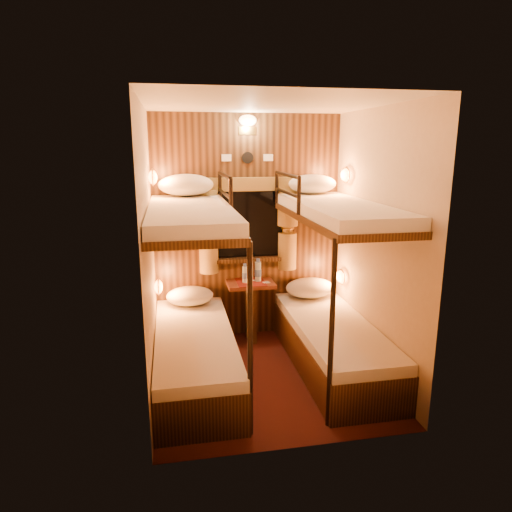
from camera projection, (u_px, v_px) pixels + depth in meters
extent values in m
plane|color=#350E0E|center=(267.00, 376.00, 4.22)|extent=(2.10, 2.10, 0.00)
plane|color=silver|center=(268.00, 103.00, 3.65)|extent=(2.10, 2.10, 0.00)
plane|color=#C6B293|center=(247.00, 228.00, 4.94)|extent=(2.40, 0.00, 2.40)
plane|color=#C6B293|center=(302.00, 285.00, 2.93)|extent=(2.40, 0.00, 2.40)
plane|color=#C6B293|center=(149.00, 254.00, 3.75)|extent=(0.00, 2.40, 2.40)
plane|color=#C6B293|center=(376.00, 245.00, 4.11)|extent=(0.00, 2.40, 2.40)
cube|color=black|center=(248.00, 229.00, 4.92)|extent=(2.00, 0.03, 2.40)
cube|color=black|center=(195.00, 361.00, 4.12)|extent=(0.70, 1.90, 0.35)
cube|color=white|center=(194.00, 338.00, 4.07)|extent=(0.68, 1.88, 0.10)
cube|color=black|center=(190.00, 222.00, 3.82)|extent=(0.70, 1.90, 0.06)
cube|color=white|center=(190.00, 212.00, 3.81)|extent=(0.68, 1.88, 0.10)
cylinder|color=black|center=(250.00, 343.00, 3.20)|extent=(0.04, 0.04, 1.45)
cylinder|color=black|center=(220.00, 189.00, 4.68)|extent=(0.04, 0.04, 0.32)
cylinder|color=black|center=(231.00, 198.00, 3.87)|extent=(0.04, 0.04, 0.32)
cylinder|color=black|center=(225.00, 176.00, 4.24)|extent=(0.04, 0.85, 0.04)
cylinder|color=black|center=(225.00, 194.00, 4.28)|extent=(0.03, 0.85, 0.03)
cube|color=black|center=(332.00, 349.00, 4.36)|extent=(0.70, 1.90, 0.35)
cube|color=white|center=(333.00, 327.00, 4.30)|extent=(0.68, 1.88, 0.10)
cube|color=black|center=(337.00, 217.00, 4.06)|extent=(0.70, 1.90, 0.06)
cube|color=white|center=(338.00, 208.00, 4.04)|extent=(0.68, 1.88, 0.10)
cylinder|color=black|center=(331.00, 336.00, 3.31)|extent=(0.04, 0.04, 1.45)
cylinder|color=black|center=(277.00, 188.00, 4.79)|extent=(0.04, 0.04, 0.32)
cylinder|color=black|center=(299.00, 196.00, 3.98)|extent=(0.04, 0.04, 0.32)
cylinder|color=black|center=(287.00, 175.00, 4.35)|extent=(0.04, 0.85, 0.04)
cylinder|color=black|center=(287.00, 193.00, 4.39)|extent=(0.03, 0.85, 0.03)
cube|color=black|center=(248.00, 224.00, 4.89)|extent=(0.98, 0.02, 0.78)
cube|color=black|center=(248.00, 224.00, 4.88)|extent=(0.90, 0.01, 0.70)
cube|color=black|center=(249.00, 260.00, 4.94)|extent=(1.00, 0.12, 0.04)
cube|color=olive|center=(248.00, 184.00, 4.76)|extent=(1.10, 0.06, 0.14)
cylinder|color=olive|center=(208.00, 209.00, 4.73)|extent=(0.22, 0.22, 0.40)
cylinder|color=olive|center=(208.00, 231.00, 4.78)|extent=(0.11, 0.11, 0.12)
cylinder|color=olive|center=(209.00, 254.00, 4.84)|extent=(0.20, 0.20, 0.40)
torus|color=#B68D35|center=(208.00, 231.00, 4.78)|extent=(0.14, 0.14, 0.02)
cylinder|color=olive|center=(288.00, 207.00, 4.88)|extent=(0.22, 0.22, 0.40)
cylinder|color=olive|center=(288.00, 228.00, 4.94)|extent=(0.11, 0.11, 0.12)
cylinder|color=olive|center=(287.00, 251.00, 5.00)|extent=(0.20, 0.20, 0.40)
torus|color=#B68D35|center=(288.00, 228.00, 4.94)|extent=(0.14, 0.14, 0.02)
cylinder|color=black|center=(248.00, 158.00, 4.73)|extent=(0.12, 0.02, 0.12)
cube|color=silver|center=(226.00, 158.00, 4.69)|extent=(0.10, 0.01, 0.07)
cube|color=silver|center=(268.00, 158.00, 4.77)|extent=(0.10, 0.01, 0.07)
cube|color=#B68D35|center=(247.00, 131.00, 4.66)|extent=(0.18, 0.01, 0.08)
ellipsoid|color=#FFCC8C|center=(248.00, 120.00, 4.62)|extent=(0.18, 0.09, 0.11)
ellipsoid|color=orange|center=(159.00, 287.00, 4.55)|extent=(0.08, 0.20, 0.13)
torus|color=#B68D35|center=(159.00, 287.00, 4.55)|extent=(0.02, 0.17, 0.17)
ellipsoid|color=orange|center=(153.00, 177.00, 4.29)|extent=(0.08, 0.20, 0.13)
torus|color=#B68D35|center=(153.00, 177.00, 4.29)|extent=(0.02, 0.17, 0.17)
ellipsoid|color=orange|center=(341.00, 277.00, 4.89)|extent=(0.08, 0.20, 0.13)
torus|color=#B68D35|center=(341.00, 277.00, 4.89)|extent=(0.02, 0.17, 0.17)
ellipsoid|color=orange|center=(346.00, 175.00, 4.64)|extent=(0.08, 0.20, 0.13)
torus|color=#B68D35|center=(346.00, 175.00, 4.64)|extent=(0.02, 0.17, 0.17)
cube|color=#5C2915|center=(251.00, 284.00, 4.88)|extent=(0.50, 0.34, 0.04)
cube|color=black|center=(251.00, 313.00, 4.96)|extent=(0.08, 0.30, 0.61)
cube|color=maroon|center=(251.00, 282.00, 4.87)|extent=(0.30, 0.34, 0.01)
cylinder|color=#99BFE5|center=(245.00, 275.00, 4.84)|extent=(0.06, 0.06, 0.18)
cylinder|color=#4164C4|center=(245.00, 275.00, 4.85)|extent=(0.06, 0.06, 0.06)
cylinder|color=#4164C4|center=(245.00, 265.00, 4.82)|extent=(0.03, 0.03, 0.03)
cylinder|color=#99BFE5|center=(258.00, 272.00, 4.88)|extent=(0.07, 0.07, 0.21)
cylinder|color=#4164C4|center=(258.00, 273.00, 4.89)|extent=(0.07, 0.07, 0.07)
cylinder|color=#4164C4|center=(258.00, 260.00, 4.85)|extent=(0.04, 0.04, 0.03)
cube|color=silver|center=(266.00, 282.00, 4.86)|extent=(0.09, 0.07, 0.01)
cube|color=silver|center=(256.00, 280.00, 4.93)|extent=(0.08, 0.07, 0.01)
ellipsoid|color=white|center=(190.00, 296.00, 4.73)|extent=(0.49, 0.35, 0.19)
ellipsoid|color=white|center=(310.00, 288.00, 4.98)|extent=(0.53, 0.38, 0.21)
ellipsoid|color=white|center=(186.00, 185.00, 4.49)|extent=(0.55, 0.39, 0.21)
ellipsoid|color=white|center=(312.00, 184.00, 4.73)|extent=(0.50, 0.36, 0.20)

